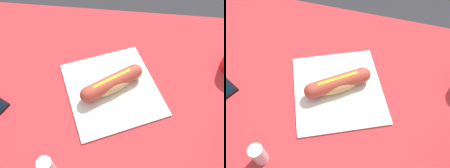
{
  "view_description": "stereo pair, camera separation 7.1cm",
  "coord_description": "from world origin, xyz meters",
  "views": [
    {
      "loc": [
        0.08,
        -0.39,
        1.37
      ],
      "look_at": [
        0.04,
        0.02,
        0.8
      ],
      "focal_mm": 37.65,
      "sensor_mm": 36.0,
      "label": 1
    },
    {
      "loc": [
        0.15,
        -0.37,
        1.37
      ],
      "look_at": [
        0.04,
        0.02,
        0.8
      ],
      "focal_mm": 37.65,
      "sensor_mm": 36.0,
      "label": 2
    }
  ],
  "objects": [
    {
      "name": "ground_plane",
      "position": [
        0.0,
        0.0,
        0.0
      ],
      "size": [
        6.0,
        6.0,
        0.0
      ],
      "primitive_type": "plane",
      "color": "#2D2D33",
      "rests_on": "ground"
    },
    {
      "name": "dining_table",
      "position": [
        0.0,
        0.0,
        0.62
      ],
      "size": [
        1.19,
        0.82,
        0.77
      ],
      "color": "brown",
      "rests_on": "ground"
    },
    {
      "name": "paper_wrapper",
      "position": [
        0.04,
        0.02,
        0.77
      ],
      "size": [
        0.36,
        0.37,
        0.01
      ],
      "primitive_type": "cube",
      "rotation": [
        0.0,
        0.0,
        0.44
      ],
      "color": "silver",
      "rests_on": "dining_table"
    },
    {
      "name": "hot_dog",
      "position": [
        0.04,
        0.02,
        0.8
      ],
      "size": [
        0.18,
        0.15,
        0.05
      ],
      "color": "#DBB26B",
      "rests_on": "paper_wrapper"
    },
    {
      "name": "salt_shaker",
      "position": [
        -0.09,
        -0.24,
        0.8
      ],
      "size": [
        0.04,
        0.04,
        0.07
      ],
      "primitive_type": "cylinder",
      "color": "silver",
      "rests_on": "dining_table"
    }
  ]
}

